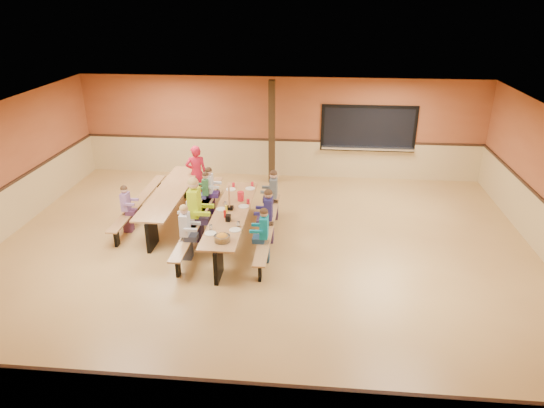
{
  "coord_description": "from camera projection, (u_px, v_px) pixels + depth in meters",
  "views": [
    {
      "loc": [
        1.08,
        -9.15,
        5.22
      ],
      "look_at": [
        0.21,
        0.11,
        1.15
      ],
      "focal_mm": 32.0,
      "sensor_mm": 36.0,
      "label": 1
    }
  ],
  "objects": [
    {
      "name": "chip_bowl",
      "position": [
        222.0,
        238.0,
        9.48
      ],
      "size": [
        0.32,
        0.32,
        0.15
      ],
      "primitive_type": null,
      "color": "orange",
      "rests_on": "cafeteria_table_main"
    },
    {
      "name": "seated_child_navy_right",
      "position": [
        268.0,
        216.0,
        10.82
      ],
      "size": [
        0.39,
        0.32,
        1.26
      ],
      "primitive_type": null,
      "color": "#201B4F",
      "rests_on": "ground"
    },
    {
      "name": "seated_child_green_sec",
      "position": [
        206.0,
        194.0,
        12.2
      ],
      "size": [
        0.33,
        0.27,
        1.13
      ],
      "primitive_type": null,
      "color": "#326A38",
      "rests_on": "ground"
    },
    {
      "name": "kitchen_pass_through",
      "position": [
        368.0,
        131.0,
        14.23
      ],
      "size": [
        2.78,
        0.28,
        1.38
      ],
      "color": "black",
      "rests_on": "ground"
    },
    {
      "name": "seated_child_purple_sec",
      "position": [
        126.0,
        209.0,
        11.31
      ],
      "size": [
        0.34,
        0.28,
        1.15
      ],
      "primitive_type": null,
      "color": "#865E90",
      "rests_on": "ground"
    },
    {
      "name": "standing_woman",
      "position": [
        197.0,
        173.0,
        13.0
      ],
      "size": [
        0.64,
        0.5,
        1.53
      ],
      "primitive_type": "imported",
      "rotation": [
        0.0,
        0.0,
        3.41
      ],
      "color": "red",
      "rests_on": "ground"
    },
    {
      "name": "structural_post",
      "position": [
        272.0,
        133.0,
        13.96
      ],
      "size": [
        0.18,
        0.18,
        3.0
      ],
      "primitive_type": "cube",
      "color": "black",
      "rests_on": "ground"
    },
    {
      "name": "seated_adult_yellow",
      "position": [
        195.0,
        210.0,
        10.85
      ],
      "size": [
        0.51,
        0.41,
        1.49
      ],
      "primitive_type": null,
      "color": "#ABCD11",
      "rests_on": "ground"
    },
    {
      "name": "seated_child_white_left",
      "position": [
        186.0,
        233.0,
        10.13
      ],
      "size": [
        0.38,
        0.31,
        1.22
      ],
      "primitive_type": null,
      "color": "silver",
      "rests_on": "ground"
    },
    {
      "name": "seated_child_tan_sec",
      "position": [
        192.0,
        217.0,
        10.87
      ],
      "size": [
        0.37,
        0.3,
        1.2
      ],
      "primitive_type": null,
      "color": "beige",
      "rests_on": "ground"
    },
    {
      "name": "cafeteria_table_main",
      "position": [
        232.0,
        220.0,
        10.86
      ],
      "size": [
        1.91,
        3.7,
        0.74
      ],
      "color": "#9E6D3F",
      "rests_on": "ground"
    },
    {
      "name": "seated_child_grey_left",
      "position": [
        209.0,
        191.0,
        12.29
      ],
      "size": [
        0.37,
        0.3,
        1.21
      ],
      "primitive_type": null,
      "color": "silver",
      "rests_on": "ground"
    },
    {
      "name": "condiment_mustard",
      "position": [
        226.0,
        209.0,
        10.71
      ],
      "size": [
        0.06,
        0.06,
        0.17
      ],
      "primitive_type": "cylinder",
      "color": "yellow",
      "rests_on": "cafeteria_table_main"
    },
    {
      "name": "cafeteria_table_second",
      "position": [
        171.0,
        198.0,
        12.02
      ],
      "size": [
        1.91,
        3.7,
        0.74
      ],
      "color": "#9E6D3F",
      "rests_on": "ground"
    },
    {
      "name": "room_envelope",
      "position": [
        262.0,
        226.0,
        10.25
      ],
      "size": [
        12.04,
        10.04,
        3.02
      ],
      "color": "#9A502C",
      "rests_on": "ground"
    },
    {
      "name": "place_settings",
      "position": [
        231.0,
        209.0,
        10.76
      ],
      "size": [
        0.65,
        3.3,
        0.11
      ],
      "primitive_type": null,
      "color": "beige",
      "rests_on": "cafeteria_table_main"
    },
    {
      "name": "table_paddle",
      "position": [
        229.0,
        203.0,
        10.85
      ],
      "size": [
        0.16,
        0.16,
        0.56
      ],
      "color": "black",
      "rests_on": "cafeteria_table_main"
    },
    {
      "name": "napkin_dispenser",
      "position": [
        228.0,
        218.0,
        10.32
      ],
      "size": [
        0.1,
        0.14,
        0.13
      ],
      "primitive_type": "cube",
      "color": "black",
      "rests_on": "cafeteria_table_main"
    },
    {
      "name": "punch_pitcher",
      "position": [
        241.0,
        196.0,
        11.31
      ],
      "size": [
        0.16,
        0.16,
        0.22
      ],
      "primitive_type": "cylinder",
      "color": "red",
      "rests_on": "cafeteria_table_main"
    },
    {
      "name": "seated_child_char_right",
      "position": [
        273.0,
        195.0,
        11.96
      ],
      "size": [
        0.39,
        0.32,
        1.25
      ],
      "primitive_type": null,
      "color": "#4E5557",
      "rests_on": "ground"
    },
    {
      "name": "condiment_ketchup",
      "position": [
        225.0,
        214.0,
        10.47
      ],
      "size": [
        0.06,
        0.06,
        0.17
      ],
      "primitive_type": "cylinder",
      "color": "#B2140F",
      "rests_on": "cafeteria_table_main"
    },
    {
      "name": "seated_child_teal_right",
      "position": [
        264.0,
        235.0,
        10.03
      ],
      "size": [
        0.36,
        0.3,
        1.2
      ],
      "primitive_type": null,
      "color": "#0C7A90",
      "rests_on": "ground"
    },
    {
      "name": "ground",
      "position": [
        262.0,
        254.0,
        10.53
      ],
      "size": [
        12.0,
        12.0,
        0.0
      ],
      "primitive_type": "plane",
      "color": "#A1753D",
      "rests_on": "ground"
    }
  ]
}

